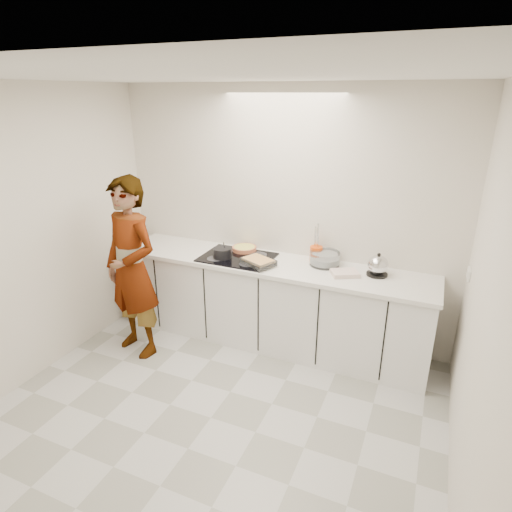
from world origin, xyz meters
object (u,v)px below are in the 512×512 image
at_px(hob, 237,257).
at_px(baking_dish, 258,261).
at_px(mixing_bowl, 325,259).
at_px(saucepan, 222,253).
at_px(utensil_crock, 316,254).
at_px(kettle, 378,266).
at_px(cook, 132,269).
at_px(tart_dish, 244,248).

distance_m(hob, baking_dish, 0.31).
height_order(hob, mixing_bowl, mixing_bowl).
xyz_separation_m(saucepan, utensil_crock, (0.89, 0.31, 0.01)).
relative_size(saucepan, kettle, 1.02).
distance_m(mixing_bowl, cook, 1.89).
distance_m(tart_dish, utensil_crock, 0.78).
bearing_deg(baking_dish, utensil_crock, 35.17).
xyz_separation_m(mixing_bowl, kettle, (0.52, -0.05, 0.03)).
bearing_deg(mixing_bowl, saucepan, -165.69).
height_order(saucepan, mixing_bowl, saucepan).
distance_m(baking_dish, utensil_crock, 0.59).
xyz_separation_m(utensil_crock, cook, (-1.59, -0.88, -0.09)).
bearing_deg(hob, tart_dish, 93.51).
height_order(saucepan, kettle, kettle).
distance_m(utensil_crock, cook, 1.82).
xyz_separation_m(saucepan, cook, (-0.70, -0.57, -0.07)).
bearing_deg(mixing_bowl, kettle, -5.90).
relative_size(hob, kettle, 3.26).
relative_size(tart_dish, saucepan, 1.40).
bearing_deg(hob, utensil_crock, 16.38).
distance_m(kettle, cook, 2.34).
distance_m(saucepan, kettle, 1.53).
xyz_separation_m(tart_dish, utensil_crock, (0.78, 0.03, 0.04)).
bearing_deg(kettle, mixing_bowl, 174.10).
bearing_deg(tart_dish, baking_dish, -46.61).
bearing_deg(kettle, tart_dish, 176.63).
relative_size(tart_dish, kettle, 1.43).
xyz_separation_m(tart_dish, kettle, (1.40, -0.08, 0.06)).
relative_size(kettle, cook, 0.12).
bearing_deg(tart_dish, saucepan, -112.00).
bearing_deg(mixing_bowl, tart_dish, 178.10).
distance_m(mixing_bowl, utensil_crock, 0.12).
height_order(tart_dish, kettle, kettle).
bearing_deg(hob, baking_dish, -22.16).
height_order(tart_dish, baking_dish, baking_dish).
bearing_deg(tart_dish, utensil_crock, 2.08).
bearing_deg(mixing_bowl, hob, -169.11).
relative_size(saucepan, cook, 0.13).
bearing_deg(kettle, hob, -175.28).
bearing_deg(cook, mixing_bowl, 39.69).
xyz_separation_m(baking_dish, mixing_bowl, (0.59, 0.28, 0.02)).
bearing_deg(baking_dish, hob, 157.84).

